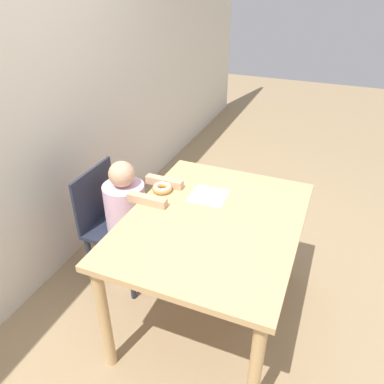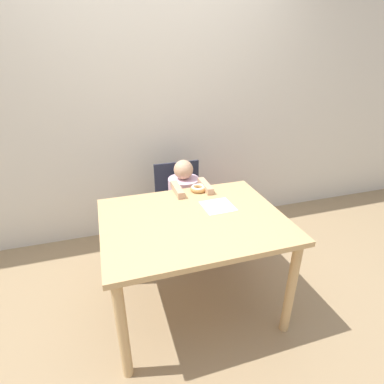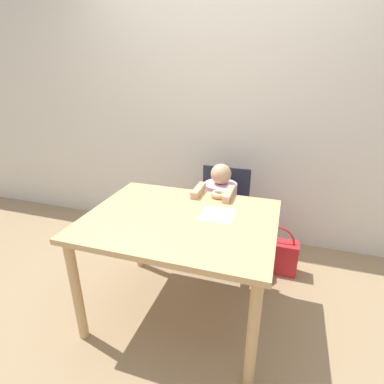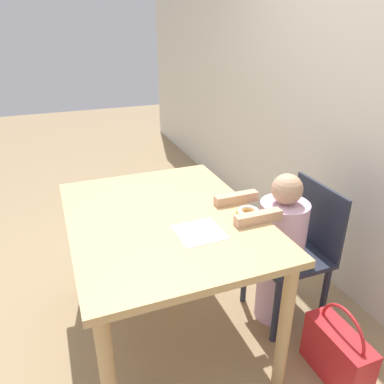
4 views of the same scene
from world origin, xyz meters
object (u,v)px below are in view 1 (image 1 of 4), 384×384
(chair, at_px, (114,223))
(handbag, at_px, (156,221))
(donut, at_px, (162,188))
(child_figure, at_px, (128,225))

(chair, distance_m, handbag, 0.56)
(chair, bearing_deg, donut, -82.55)
(donut, relative_size, handbag, 0.29)
(child_figure, bearing_deg, chair, 90.00)
(chair, xyz_separation_m, child_figure, (0.00, -0.11, 0.02))
(chair, relative_size, child_figure, 0.89)
(chair, xyz_separation_m, handbag, (0.48, -0.06, -0.28))
(child_figure, height_order, donut, child_figure)
(handbag, bearing_deg, chair, 173.15)
(child_figure, bearing_deg, donut, -79.19)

